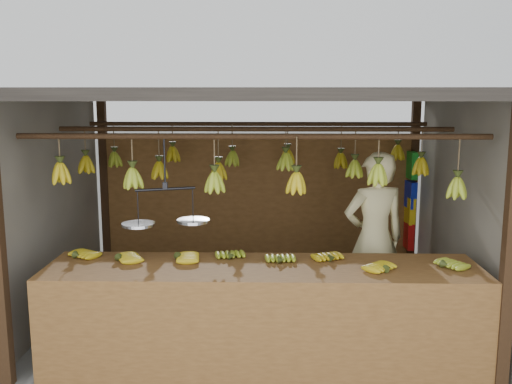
{
  "coord_description": "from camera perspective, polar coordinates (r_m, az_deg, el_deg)",
  "views": [
    {
      "loc": [
        0.13,
        -5.79,
        2.35
      ],
      "look_at": [
        0.0,
        0.3,
        1.3
      ],
      "focal_mm": 40.0,
      "sensor_mm": 36.0,
      "label": 1
    }
  ],
  "objects": [
    {
      "name": "counter",
      "position": [
        4.85,
        0.63,
        -9.95
      ],
      "size": [
        3.72,
        0.85,
        0.96
      ],
      "color": "brown",
      "rests_on": "ground"
    },
    {
      "name": "stall",
      "position": [
        6.14,
        0.01,
        6.23
      ],
      "size": [
        4.3,
        3.3,
        2.4
      ],
      "color": "black",
      "rests_on": "ground"
    },
    {
      "name": "vendor",
      "position": [
        5.92,
        11.73,
        -4.66
      ],
      "size": [
        0.74,
        0.57,
        1.79
      ],
      "primitive_type": "imported",
      "rotation": [
        0.0,
        0.0,
        3.38
      ],
      "color": "beige",
      "rests_on": "ground"
    },
    {
      "name": "balance_scale",
      "position": [
        4.99,
        -8.98,
        -2.62
      ],
      "size": [
        0.73,
        0.42,
        0.76
      ],
      "color": "black",
      "rests_on": "ground"
    },
    {
      "name": "ground",
      "position": [
        6.26,
        -0.06,
        -12.29
      ],
      "size": [
        80.0,
        80.0,
        0.0
      ],
      "primitive_type": "plane",
      "color": "#5B5B57"
    },
    {
      "name": "hanging_bananas",
      "position": [
        5.86,
        -0.03,
        2.55
      ],
      "size": [
        3.63,
        2.23,
        0.39
      ],
      "color": "#B49A13",
      "rests_on": "ground"
    },
    {
      "name": "bag_bundles",
      "position": [
        7.49,
        15.18,
        -0.93
      ],
      "size": [
        0.08,
        0.26,
        1.25
      ],
      "color": "#199926",
      "rests_on": "ground"
    }
  ]
}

